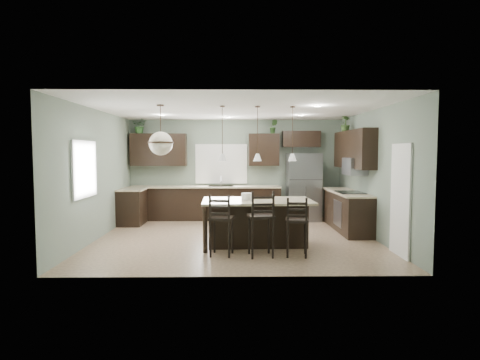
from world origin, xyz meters
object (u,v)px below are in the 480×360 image
refrigerator (303,187)px  serving_dish (247,197)px  bar_stool_right (297,227)px  bar_stool_center (261,223)px  kitchen_island (257,223)px  plant_back_left (140,126)px  bar_stool_left (222,225)px

refrigerator → serving_dish: refrigerator is taller
bar_stool_right → refrigerator: bearing=86.6°
bar_stool_center → serving_dish: bearing=97.3°
refrigerator → bar_stool_center: (-1.43, -3.86, -0.32)m
kitchen_island → plant_back_left: bearing=131.9°
kitchen_island → bar_stool_right: (0.67, -0.86, 0.08)m
refrigerator → kitchen_island: size_ratio=0.84×
serving_dish → plant_back_left: bearing=131.6°
bar_stool_right → plant_back_left: (-3.76, 4.12, 2.08)m
serving_dish → bar_stool_left: bearing=-122.1°
kitchen_island → plant_back_left: plant_back_left is taller
kitchen_island → bar_stool_center: 0.88m
refrigerator → plant_back_left: plant_back_left is taller
kitchen_island → bar_stool_center: bearing=-90.7°
serving_dish → bar_stool_center: 0.98m
bar_stool_left → plant_back_left: (-2.39, 4.05, 2.06)m
refrigerator → bar_stool_center: refrigerator is taller
bar_stool_center → plant_back_left: plant_back_left is taller
serving_dish → plant_back_left: (-2.89, 3.26, 1.63)m
bar_stool_left → bar_stool_center: bar_stool_center is taller
bar_stool_left → bar_stool_right: (1.36, -0.07, -0.02)m
serving_dish → bar_stool_center: (0.21, -0.87, -0.39)m
serving_dish → plant_back_left: plant_back_left is taller
bar_stool_center → bar_stool_right: bearing=-5.7°
refrigerator → bar_stool_left: bearing=-119.5°
refrigerator → bar_stool_left: size_ratio=1.64×
bar_stool_left → bar_stool_right: bar_stool_left is taller
plant_back_left → refrigerator: bearing=-3.3°
refrigerator → bar_stool_center: 4.13m
refrigerator → bar_stool_left: 4.37m
refrigerator → bar_stool_center: size_ratio=1.53×
serving_dish → bar_stool_center: bar_stool_center is taller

